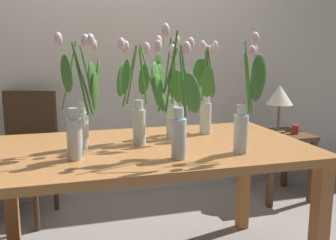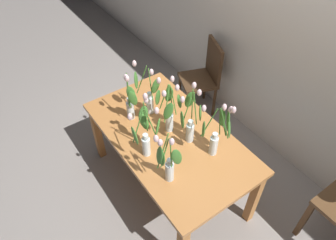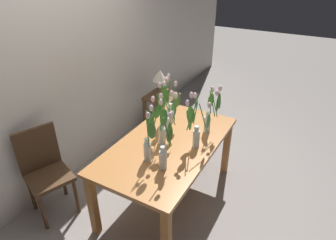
{
  "view_description": "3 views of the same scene",
  "coord_description": "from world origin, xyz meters",
  "px_view_note": "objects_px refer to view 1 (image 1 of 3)",
  "views": [
    {
      "loc": [
        -0.4,
        -1.75,
        1.2
      ],
      "look_at": [
        0.08,
        -0.03,
        0.87
      ],
      "focal_mm": 38.73,
      "sensor_mm": 36.0,
      "label": 1
    },
    {
      "loc": [
        1.5,
        -1.06,
        2.75
      ],
      "look_at": [
        0.0,
        -0.01,
        0.93
      ],
      "focal_mm": 33.45,
      "sensor_mm": 36.0,
      "label": 2
    },
    {
      "loc": [
        -2.09,
        -1.16,
        2.35
      ],
      "look_at": [
        0.05,
        0.03,
        0.97
      ],
      "focal_mm": 30.81,
      "sensor_mm": 36.0,
      "label": 3
    }
  ],
  "objects_px": {
    "tulip_vase_4": "(81,110)",
    "tulip_vase_5": "(247,108)",
    "tulip_vase_1": "(138,99)",
    "tulip_vase_6": "(80,118)",
    "dining_table": "(151,162)",
    "tulip_vase_3": "(206,95)",
    "dining_chair": "(26,147)",
    "side_table": "(279,147)",
    "tulip_vase_0": "(176,108)",
    "tulip_vase_2": "(171,100)",
    "pillar_candle": "(295,129)",
    "table_lamp": "(280,96)"
  },
  "relations": [
    {
      "from": "tulip_vase_0",
      "to": "tulip_vase_3",
      "type": "xyz_separation_m",
      "value": [
        0.32,
        0.46,
        0.0
      ]
    },
    {
      "from": "tulip_vase_1",
      "to": "tulip_vase_2",
      "type": "bearing_deg",
      "value": 20.94
    },
    {
      "from": "tulip_vase_5",
      "to": "tulip_vase_6",
      "type": "bearing_deg",
      "value": 170.86
    },
    {
      "from": "tulip_vase_3",
      "to": "side_table",
      "type": "xyz_separation_m",
      "value": [
        0.92,
        0.63,
        -0.54
      ]
    },
    {
      "from": "dining_table",
      "to": "pillar_candle",
      "type": "height_order",
      "value": "dining_table"
    },
    {
      "from": "tulip_vase_2",
      "to": "pillar_candle",
      "type": "relative_size",
      "value": 7.68
    },
    {
      "from": "tulip_vase_0",
      "to": "table_lamp",
      "type": "bearing_deg",
      "value": 42.09
    },
    {
      "from": "dining_table",
      "to": "tulip_vase_6",
      "type": "relative_size",
      "value": 2.95
    },
    {
      "from": "tulip_vase_1",
      "to": "table_lamp",
      "type": "relative_size",
      "value": 1.37
    },
    {
      "from": "tulip_vase_4",
      "to": "dining_chair",
      "type": "relative_size",
      "value": 0.6
    },
    {
      "from": "tulip_vase_6",
      "to": "pillar_candle",
      "type": "height_order",
      "value": "tulip_vase_6"
    },
    {
      "from": "side_table",
      "to": "table_lamp",
      "type": "bearing_deg",
      "value": 121.31
    },
    {
      "from": "tulip_vase_0",
      "to": "tulip_vase_1",
      "type": "height_order",
      "value": "tulip_vase_0"
    },
    {
      "from": "dining_table",
      "to": "table_lamp",
      "type": "distance_m",
      "value": 1.56
    },
    {
      "from": "tulip_vase_4",
      "to": "tulip_vase_5",
      "type": "relative_size",
      "value": 1.01
    },
    {
      "from": "dining_chair",
      "to": "table_lamp",
      "type": "distance_m",
      "value": 2.03
    },
    {
      "from": "tulip_vase_1",
      "to": "tulip_vase_6",
      "type": "xyz_separation_m",
      "value": [
        -0.3,
        -0.2,
        -0.05
      ]
    },
    {
      "from": "tulip_vase_4",
      "to": "dining_table",
      "type": "bearing_deg",
      "value": -2.48
    },
    {
      "from": "tulip_vase_0",
      "to": "side_table",
      "type": "xyz_separation_m",
      "value": [
        1.24,
        1.09,
        -0.53
      ]
    },
    {
      "from": "table_lamp",
      "to": "side_table",
      "type": "bearing_deg",
      "value": -58.69
    },
    {
      "from": "tulip_vase_4",
      "to": "dining_chair",
      "type": "xyz_separation_m",
      "value": [
        -0.37,
        1.0,
        -0.41
      ]
    },
    {
      "from": "tulip_vase_2",
      "to": "side_table",
      "type": "distance_m",
      "value": 1.46
    },
    {
      "from": "tulip_vase_4",
      "to": "tulip_vase_5",
      "type": "xyz_separation_m",
      "value": [
        0.72,
        -0.3,
        0.02
      ]
    },
    {
      "from": "dining_chair",
      "to": "side_table",
      "type": "xyz_separation_m",
      "value": [
        2.01,
        -0.19,
        -0.09
      ]
    },
    {
      "from": "tulip_vase_1",
      "to": "tulip_vase_4",
      "type": "bearing_deg",
      "value": -175.17
    },
    {
      "from": "tulip_vase_2",
      "to": "dining_chair",
      "type": "bearing_deg",
      "value": 133.27
    },
    {
      "from": "tulip_vase_3",
      "to": "pillar_candle",
      "type": "xyz_separation_m",
      "value": [
        1.02,
        0.57,
        -0.38
      ]
    },
    {
      "from": "tulip_vase_0",
      "to": "pillar_candle",
      "type": "bearing_deg",
      "value": 37.57
    },
    {
      "from": "dining_table",
      "to": "tulip_vase_4",
      "type": "bearing_deg",
      "value": 177.52
    },
    {
      "from": "tulip_vase_3",
      "to": "side_table",
      "type": "height_order",
      "value": "tulip_vase_3"
    },
    {
      "from": "dining_table",
      "to": "side_table",
      "type": "distance_m",
      "value": 1.56
    },
    {
      "from": "side_table",
      "to": "pillar_candle",
      "type": "xyz_separation_m",
      "value": [
        0.1,
        -0.06,
        0.16
      ]
    },
    {
      "from": "tulip_vase_1",
      "to": "side_table",
      "type": "xyz_separation_m",
      "value": [
        1.35,
        0.79,
        -0.54
      ]
    },
    {
      "from": "tulip_vase_6",
      "to": "dining_table",
      "type": "bearing_deg",
      "value": 25.03
    },
    {
      "from": "tulip_vase_1",
      "to": "tulip_vase_3",
      "type": "relative_size",
      "value": 1.02
    },
    {
      "from": "tulip_vase_3",
      "to": "dining_chair",
      "type": "relative_size",
      "value": 0.58
    },
    {
      "from": "tulip_vase_5",
      "to": "dining_chair",
      "type": "distance_m",
      "value": 1.75
    },
    {
      "from": "tulip_vase_2",
      "to": "tulip_vase_3",
      "type": "height_order",
      "value": "tulip_vase_2"
    },
    {
      "from": "tulip_vase_5",
      "to": "dining_chair",
      "type": "height_order",
      "value": "tulip_vase_5"
    },
    {
      "from": "dining_chair",
      "to": "side_table",
      "type": "height_order",
      "value": "dining_chair"
    },
    {
      "from": "tulip_vase_4",
      "to": "tulip_vase_6",
      "type": "bearing_deg",
      "value": -94.12
    },
    {
      "from": "tulip_vase_0",
      "to": "dining_table",
      "type": "bearing_deg",
      "value": 102.15
    },
    {
      "from": "tulip_vase_3",
      "to": "tulip_vase_5",
      "type": "xyz_separation_m",
      "value": [
        0.01,
        -0.48,
        -0.01
      ]
    },
    {
      "from": "dining_chair",
      "to": "side_table",
      "type": "bearing_deg",
      "value": -5.34
    },
    {
      "from": "tulip_vase_3",
      "to": "dining_chair",
      "type": "height_order",
      "value": "tulip_vase_3"
    },
    {
      "from": "tulip_vase_5",
      "to": "dining_table",
      "type": "bearing_deg",
      "value": 144.0
    },
    {
      "from": "tulip_vase_1",
      "to": "tulip_vase_6",
      "type": "height_order",
      "value": "tulip_vase_1"
    },
    {
      "from": "tulip_vase_1",
      "to": "tulip_vase_3",
      "type": "distance_m",
      "value": 0.45
    },
    {
      "from": "dining_table",
      "to": "tulip_vase_1",
      "type": "relative_size",
      "value": 2.93
    },
    {
      "from": "dining_chair",
      "to": "table_lamp",
      "type": "xyz_separation_m",
      "value": [
        1.99,
        -0.17,
        0.33
      ]
    }
  ]
}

